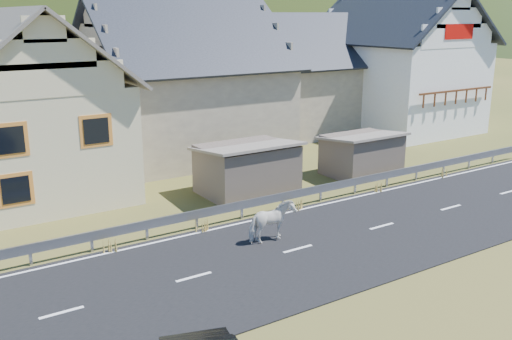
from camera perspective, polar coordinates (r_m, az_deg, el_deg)
ground at (r=22.37m, az=12.45°, el=-5.61°), size 160.00×160.00×0.00m
road at (r=22.37m, az=12.45°, el=-5.56°), size 60.00×7.00×0.04m
lane_markings at (r=22.36m, az=12.45°, el=-5.50°), size 60.00×6.60×0.01m
guardrail at (r=24.75m, az=6.50°, el=-1.91°), size 28.10×0.09×0.75m
shed_left at (r=25.67m, az=-0.92°, el=0.07°), size 4.30×3.30×2.40m
shed_right at (r=29.19m, az=10.50°, el=1.49°), size 3.80×2.90×2.20m
house_cream at (r=27.22m, az=-21.99°, el=6.84°), size 7.80×9.80×8.30m
house_stone_a at (r=32.87m, az=-7.42°, el=9.59°), size 10.80×9.80×8.90m
house_stone_b at (r=39.84m, az=4.57°, el=10.08°), size 9.80×8.80×8.10m
house_white at (r=41.55m, az=13.89°, el=11.05°), size 8.80×10.80×9.70m
horse at (r=20.22m, az=1.56°, el=-5.21°), size 0.88×1.76×1.45m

